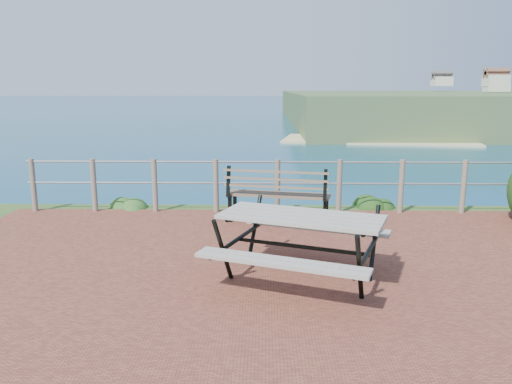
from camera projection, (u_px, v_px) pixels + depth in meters
ground at (283, 280)px, 6.13m from camera, size 10.00×7.00×0.12m
ocean at (266, 93)px, 201.77m from camera, size 1200.00×1200.00×0.00m
safety_railing at (277, 183)px, 9.29m from camera, size 9.40×0.10×1.00m
picnic_table at (301, 240)px, 6.01m from camera, size 2.08×1.58×0.81m
park_bench at (278, 186)px, 8.58m from camera, size 1.83×0.80×1.00m
shrub_lip_west at (128, 208)px, 9.80m from camera, size 0.66×0.66×0.36m
shrub_lip_east at (372, 207)px, 9.90m from camera, size 0.77×0.77×0.52m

